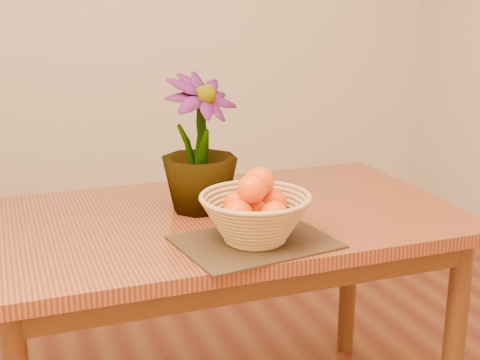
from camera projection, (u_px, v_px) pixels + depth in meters
name	position (u px, v px, depth m)	size (l,w,h in m)	color
table	(224.00, 242.00, 2.01)	(1.40, 0.80, 0.75)	brown
placemat	(255.00, 242.00, 1.76)	(0.39, 0.29, 0.01)	#3A2515
wicker_basket	(255.00, 220.00, 1.74)	(0.29, 0.29, 0.12)	tan
orange_pile	(255.00, 202.00, 1.73)	(0.20, 0.19, 0.14)	#F85804
potted_plant	(199.00, 144.00, 1.97)	(0.23, 0.23, 0.41)	#1E4413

